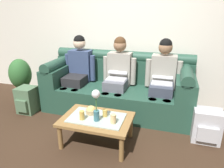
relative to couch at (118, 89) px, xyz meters
The scene contains 15 objects.
ground_plane 1.23m from the couch, 90.00° to the right, with size 14.00×14.00×0.00m, color #382619.
back_wall_patterned 1.20m from the couch, 90.00° to the left, with size 6.00×0.12×2.90m, color silver.
couch is the anchor object (origin of this frame).
person_left 0.77m from the couch, behind, with size 0.56×0.67×1.22m.
person_middle 0.29m from the couch, 90.00° to the right, with size 0.56×0.67×1.22m.
person_right 0.77m from the couch, ahead, with size 0.56×0.67×1.22m.
coffee_table 1.02m from the couch, 90.00° to the right, with size 0.87×0.60×0.37m.
flower_vase 1.12m from the couch, 88.50° to the right, with size 0.10×0.10×0.39m.
snack_bowl 0.95m from the couch, 96.13° to the right, with size 0.14×0.14×0.11m.
cup_near_left 1.13m from the couch, 97.63° to the right, with size 0.06×0.06×0.11m, color gold.
cup_near_right 1.12m from the couch, 77.74° to the right, with size 0.07×0.07×0.11m, color #DBB77A.
cup_far_center 0.97m from the couch, 84.49° to the right, with size 0.06×0.06×0.09m, color gold.
backpack_right 1.46m from the couch, 23.31° to the right, with size 0.35×0.30×0.43m.
backpack_left 1.52m from the couch, 158.47° to the right, with size 0.29×0.32×0.43m.
potted_plant 1.86m from the couch, behind, with size 0.40×0.40×0.78m.
Camera 1 is at (0.84, -1.97, 1.63)m, focal length 33.12 mm.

